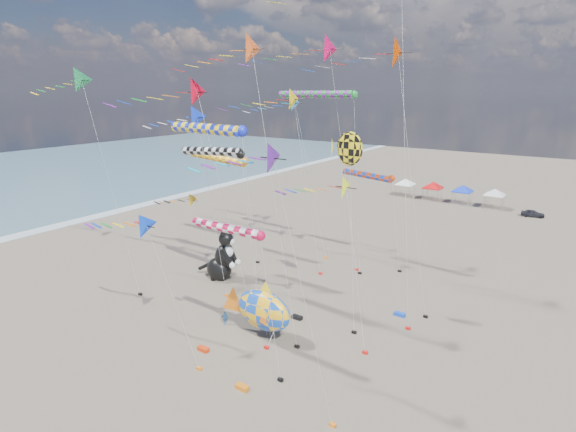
{
  "coord_description": "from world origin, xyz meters",
  "views": [
    {
      "loc": [
        21.67,
        -17.5,
        18.68
      ],
      "look_at": [
        1.34,
        12.0,
        8.6
      ],
      "focal_mm": 28.0,
      "sensor_mm": 36.0,
      "label": 1
    }
  ],
  "objects_px": {
    "person_adult": "(268,326)",
    "child_blue": "(225,318)",
    "parked_car": "(533,213)",
    "child_green": "(281,313)",
    "cat_inflatable": "(221,254)",
    "fish_inflatable": "(263,310)"
  },
  "relations": [
    {
      "from": "child_green",
      "to": "child_blue",
      "type": "bearing_deg",
      "value": -117.44
    },
    {
      "from": "cat_inflatable",
      "to": "child_green",
      "type": "relative_size",
      "value": 5.41
    },
    {
      "from": "cat_inflatable",
      "to": "parked_car",
      "type": "xyz_separation_m",
      "value": [
        23.06,
        44.35,
        -2.24
      ]
    },
    {
      "from": "child_blue",
      "to": "cat_inflatable",
      "type": "bearing_deg",
      "value": 103.28
    },
    {
      "from": "cat_inflatable",
      "to": "fish_inflatable",
      "type": "distance_m",
      "value": 12.41
    },
    {
      "from": "cat_inflatable",
      "to": "fish_inflatable",
      "type": "height_order",
      "value": "cat_inflatable"
    },
    {
      "from": "cat_inflatable",
      "to": "parked_car",
      "type": "height_order",
      "value": "cat_inflatable"
    },
    {
      "from": "child_blue",
      "to": "parked_car",
      "type": "relative_size",
      "value": 0.36
    },
    {
      "from": "person_adult",
      "to": "parked_car",
      "type": "distance_m",
      "value": 51.86
    },
    {
      "from": "person_adult",
      "to": "child_green",
      "type": "distance_m",
      "value": 2.83
    },
    {
      "from": "child_green",
      "to": "parked_car",
      "type": "bearing_deg",
      "value": 89.75
    },
    {
      "from": "child_green",
      "to": "cat_inflatable",
      "type": "bearing_deg",
      "value": 177.16
    },
    {
      "from": "child_blue",
      "to": "fish_inflatable",
      "type": "bearing_deg",
      "value": -30.21
    },
    {
      "from": "child_green",
      "to": "child_blue",
      "type": "distance_m",
      "value": 4.74
    },
    {
      "from": "fish_inflatable",
      "to": "child_green",
      "type": "height_order",
      "value": "fish_inflatable"
    },
    {
      "from": "child_green",
      "to": "parked_car",
      "type": "xyz_separation_m",
      "value": [
        13.28,
        47.57,
        0.04
      ]
    },
    {
      "from": "person_adult",
      "to": "child_blue",
      "type": "distance_m",
      "value": 3.98
    },
    {
      "from": "person_adult",
      "to": "child_blue",
      "type": "bearing_deg",
      "value": 153.51
    },
    {
      "from": "cat_inflatable",
      "to": "child_green",
      "type": "distance_m",
      "value": 10.54
    },
    {
      "from": "fish_inflatable",
      "to": "child_green",
      "type": "relative_size",
      "value": 6.26
    },
    {
      "from": "cat_inflatable",
      "to": "person_adult",
      "type": "distance_m",
      "value": 12.2
    },
    {
      "from": "cat_inflatable",
      "to": "parked_car",
      "type": "bearing_deg",
      "value": 54.68
    }
  ]
}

